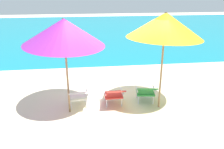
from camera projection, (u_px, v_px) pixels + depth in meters
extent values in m
plane|color=beige|center=(102.00, 61.00, 10.84)|extent=(40.00, 40.00, 0.00)
cube|color=teal|center=(93.00, 30.00, 18.40)|extent=(40.00, 18.00, 0.01)
cube|color=silver|center=(78.00, 97.00, 6.69)|extent=(0.56, 0.54, 0.04)
cube|color=silver|center=(78.00, 94.00, 6.26)|extent=(0.56, 0.55, 0.27)
cylinder|color=silver|center=(70.00, 99.00, 6.90)|extent=(0.04, 0.04, 0.26)
cylinder|color=silver|center=(85.00, 97.00, 6.98)|extent=(0.04, 0.04, 0.26)
cylinder|color=silver|center=(71.00, 105.00, 6.51)|extent=(0.04, 0.04, 0.26)
cylinder|color=silver|center=(86.00, 104.00, 6.60)|extent=(0.04, 0.04, 0.26)
cube|color=silver|center=(69.00, 94.00, 6.60)|extent=(0.07, 0.50, 0.03)
cube|color=silver|center=(87.00, 92.00, 6.70)|extent=(0.07, 0.50, 0.03)
cube|color=red|center=(113.00, 95.00, 6.80)|extent=(0.53, 0.51, 0.04)
cube|color=red|center=(115.00, 92.00, 6.36)|extent=(0.53, 0.52, 0.27)
cylinder|color=silver|center=(105.00, 97.00, 7.02)|extent=(0.04, 0.04, 0.26)
cylinder|color=silver|center=(119.00, 96.00, 7.07)|extent=(0.04, 0.04, 0.26)
cylinder|color=silver|center=(107.00, 103.00, 6.63)|extent=(0.04, 0.04, 0.26)
cylinder|color=silver|center=(122.00, 102.00, 6.69)|extent=(0.04, 0.04, 0.26)
cube|color=silver|center=(104.00, 92.00, 6.72)|extent=(0.04, 0.50, 0.03)
cube|color=silver|center=(122.00, 91.00, 6.79)|extent=(0.04, 0.50, 0.03)
cube|color=#338E3D|center=(145.00, 92.00, 6.97)|extent=(0.58, 0.56, 0.04)
cube|color=#338E3D|center=(147.00, 89.00, 6.53)|extent=(0.58, 0.58, 0.27)
cylinder|color=silver|center=(137.00, 94.00, 7.22)|extent=(0.04, 0.04, 0.26)
cylinder|color=silver|center=(151.00, 94.00, 7.22)|extent=(0.04, 0.04, 0.26)
cylinder|color=silver|center=(138.00, 100.00, 6.82)|extent=(0.04, 0.04, 0.26)
cylinder|color=silver|center=(153.00, 100.00, 6.82)|extent=(0.04, 0.04, 0.26)
cube|color=silver|center=(137.00, 89.00, 6.92)|extent=(0.09, 0.50, 0.03)
cube|color=silver|center=(154.00, 89.00, 6.92)|extent=(0.09, 0.50, 0.03)
cylinder|color=olive|center=(68.00, 80.00, 6.09)|extent=(0.05, 0.05, 1.93)
cone|color=purple|center=(64.00, 32.00, 5.64)|extent=(2.87, 2.86, 0.76)
sphere|color=#4C3823|center=(63.00, 19.00, 5.54)|extent=(0.07, 0.07, 0.07)
cylinder|color=olive|center=(161.00, 74.00, 6.34)|extent=(0.05, 0.05, 2.05)
cone|color=yellow|center=(165.00, 25.00, 5.87)|extent=(2.80, 2.80, 0.72)
sphere|color=#4C3823|center=(166.00, 13.00, 5.77)|extent=(0.07, 0.07, 0.07)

